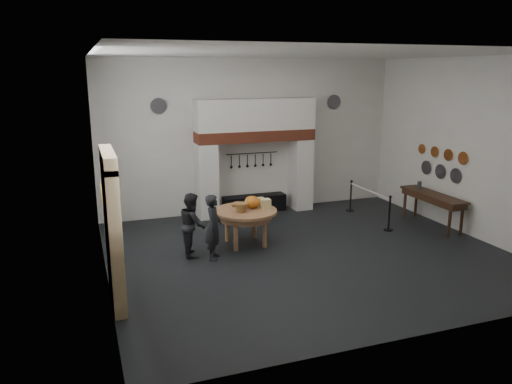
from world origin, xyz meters
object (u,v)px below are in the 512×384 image
object	(u,v)px
barrier_post_far	(351,197)
side_table	(433,195)
barrier_post_near	(389,214)
iron_range	(254,204)
visitor_far	(192,224)
visitor_near	(214,227)
work_table	(245,211)

from	to	relation	value
barrier_post_far	side_table	bearing A→B (deg)	-56.63
barrier_post_far	barrier_post_near	bearing A→B (deg)	-90.00
iron_range	visitor_far	xyz separation A→B (m)	(-2.54, -2.92, 0.48)
iron_range	barrier_post_near	bearing A→B (deg)	-46.50
iron_range	visitor_near	distance (m)	3.98
work_table	side_table	bearing A→B (deg)	-3.01
side_table	barrier_post_near	xyz separation A→B (m)	(-1.34, 0.03, -0.42)
iron_range	visitor_near	xyz separation A→B (m)	(-2.14, -3.32, 0.50)
work_table	barrier_post_near	size ratio (longest dim) A/B	1.70
visitor_near	side_table	bearing A→B (deg)	-60.40
barrier_post_far	visitor_near	bearing A→B (deg)	-153.84
visitor_far	side_table	world-z (taller)	visitor_far
work_table	visitor_near	size ratio (longest dim) A/B	1.03
work_table	visitor_far	size ratio (longest dim) A/B	1.04
visitor_near	side_table	size ratio (longest dim) A/B	0.68
work_table	visitor_near	xyz separation A→B (m)	(-0.97, -0.66, -0.09)
visitor_near	side_table	distance (m)	6.25
iron_range	barrier_post_near	world-z (taller)	barrier_post_near
visitor_near	barrier_post_near	world-z (taller)	visitor_near
side_table	barrier_post_far	distance (m)	2.47
work_table	side_table	distance (m)	5.28
iron_range	work_table	size ratio (longest dim) A/B	1.24
side_table	barrier_post_near	world-z (taller)	same
visitor_far	barrier_post_near	world-z (taller)	visitor_far
iron_range	barrier_post_far	bearing A→B (deg)	-18.26
iron_range	barrier_post_far	distance (m)	2.92
barrier_post_near	side_table	bearing A→B (deg)	-1.27
iron_range	work_table	bearing A→B (deg)	-113.72
visitor_near	side_table	world-z (taller)	visitor_near
barrier_post_near	barrier_post_far	xyz separation A→B (m)	(0.00, 2.00, 0.00)
side_table	barrier_post_far	size ratio (longest dim) A/B	2.44
visitor_far	visitor_near	bearing A→B (deg)	-130.83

